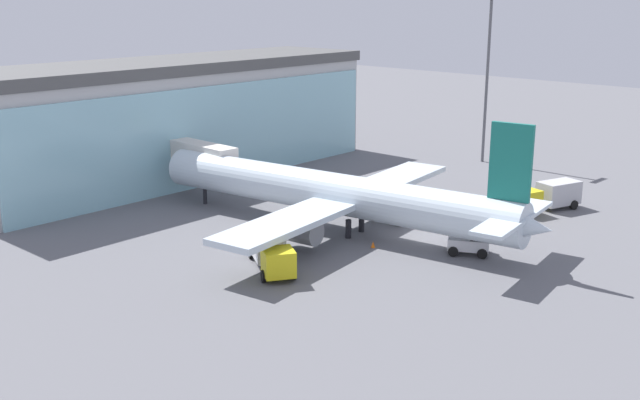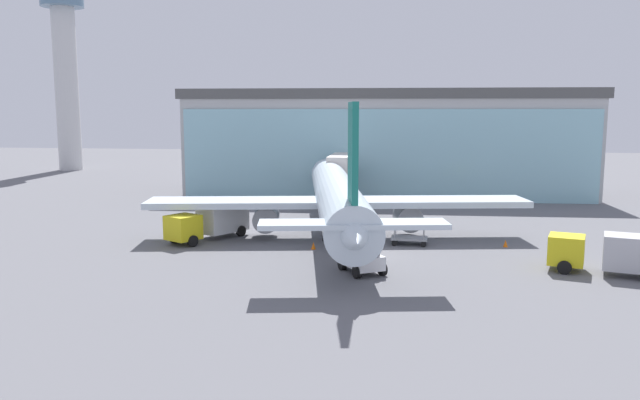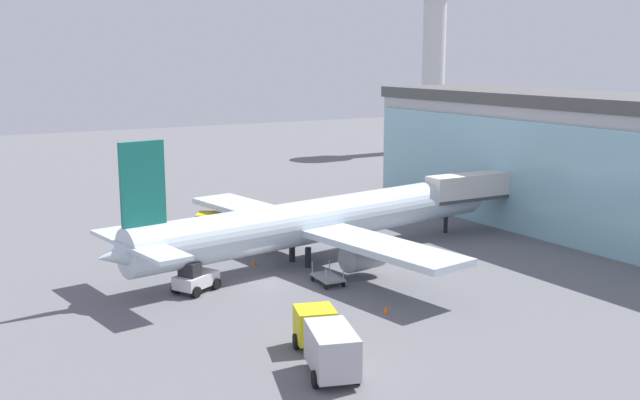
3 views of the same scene
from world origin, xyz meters
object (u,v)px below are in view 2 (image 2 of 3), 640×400
at_px(safety_cone_nose, 313,246).
at_px(safety_cone_wingtip, 505,243).
at_px(jet_bridge, 343,166).
at_px(airplane, 337,197).
at_px(pushback_tug, 363,258).
at_px(fuel_truck, 614,253).
at_px(catering_truck, 211,221).
at_px(baggage_cart, 409,238).
at_px(control_tower, 65,56).

distance_m(safety_cone_nose, safety_cone_wingtip, 14.88).
xyz_separation_m(jet_bridge, airplane, (1.38, -18.77, -0.98)).
bearing_deg(pushback_tug, fuel_truck, -114.19).
height_order(airplane, catering_truck, airplane).
bearing_deg(baggage_cart, catering_truck, 3.34).
relative_size(control_tower, safety_cone_nose, 59.52).
xyz_separation_m(baggage_cart, safety_cone_nose, (-7.24, -2.64, -0.23)).
bearing_deg(control_tower, baggage_cart, -42.89).
relative_size(control_tower, baggage_cart, 11.35).
height_order(catering_truck, pushback_tug, catering_truck).
bearing_deg(baggage_cart, safety_cone_wingtip, -175.52).
distance_m(catering_truck, safety_cone_nose, 9.34).
bearing_deg(pushback_tug, safety_cone_nose, 2.63).
bearing_deg(catering_truck, safety_cone_nose, 104.29).
distance_m(jet_bridge, control_tower, 63.89).
relative_size(fuel_truck, pushback_tug, 2.06).
distance_m(jet_bridge, airplane, 18.85).
relative_size(jet_bridge, pushback_tug, 3.33).
relative_size(fuel_truck, baggage_cart, 2.64).
bearing_deg(airplane, catering_truck, 95.66).
bearing_deg(control_tower, catering_truck, -51.91).
distance_m(airplane, safety_cone_wingtip, 13.99).
height_order(fuel_truck, safety_cone_nose, fuel_truck).
bearing_deg(catering_truck, fuel_truck, 106.23).
height_order(jet_bridge, safety_cone_nose, jet_bridge).
distance_m(control_tower, pushback_tug, 87.61).
xyz_separation_m(jet_bridge, baggage_cart, (7.41, -21.49, -3.79)).
distance_m(airplane, pushback_tug, 12.47).
bearing_deg(safety_cone_wingtip, fuel_truck, -54.24).
height_order(control_tower, fuel_truck, control_tower).
height_order(airplane, safety_cone_wingtip, airplane).
relative_size(baggage_cart, safety_cone_nose, 5.25).
distance_m(jet_bridge, fuel_truck, 35.49).
xyz_separation_m(catering_truck, safety_cone_wingtip, (23.50, 0.20, -1.19)).
height_order(baggage_cart, pushback_tug, pushback_tug).
bearing_deg(control_tower, fuel_truck, -40.93).
bearing_deg(fuel_truck, jet_bridge, -38.29).
distance_m(jet_bridge, safety_cone_nose, 24.47).
distance_m(catering_truck, safety_cone_wingtip, 23.53).
height_order(control_tower, catering_truck, control_tower).
distance_m(catering_truck, pushback_tug, 15.96).
xyz_separation_m(safety_cone_nose, safety_cone_wingtip, (14.61, 2.80, 0.00)).
bearing_deg(control_tower, pushback_tug, -48.78).
xyz_separation_m(control_tower, fuel_truck, (72.29, -62.68, -18.41)).
bearing_deg(jet_bridge, catering_truck, 158.14).
distance_m(baggage_cart, pushback_tug, 9.66).
xyz_separation_m(jet_bridge, safety_cone_nose, (0.18, -24.13, -4.02)).
height_order(jet_bridge, pushback_tug, jet_bridge).
bearing_deg(catering_truck, safety_cone_wingtip, 121.12).
distance_m(control_tower, safety_cone_nose, 80.32).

